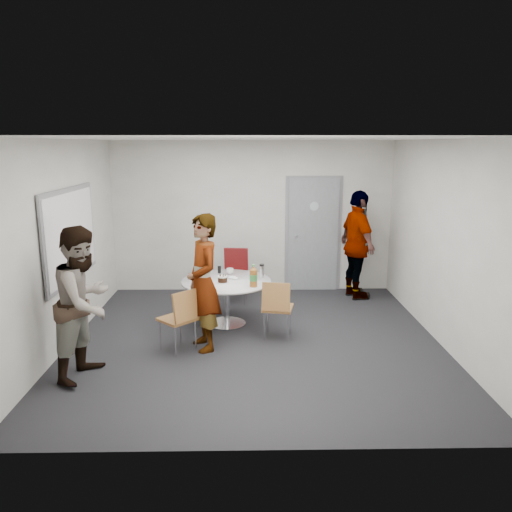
{
  "coord_description": "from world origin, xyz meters",
  "views": [
    {
      "loc": [
        -0.1,
        -6.4,
        2.64
      ],
      "look_at": [
        0.02,
        0.25,
        1.14
      ],
      "focal_mm": 35.0,
      "sensor_mm": 36.0,
      "label": 1
    }
  ],
  "objects_px": {
    "chair_near_right": "(277,304)",
    "person_main": "(203,283)",
    "whiteboard": "(71,235)",
    "chair_near_left": "(181,315)",
    "person_right": "(357,245)",
    "chair_far": "(235,269)",
    "table": "(228,286)",
    "door": "(313,235)",
    "person_left": "(84,303)"
  },
  "relations": [
    {
      "from": "door",
      "to": "chair_near_right",
      "type": "bearing_deg",
      "value": -108.23
    },
    {
      "from": "chair_far",
      "to": "person_main",
      "type": "height_order",
      "value": "person_main"
    },
    {
      "from": "chair_near_left",
      "to": "chair_near_right",
      "type": "xyz_separation_m",
      "value": [
        1.25,
        0.41,
        -0.0
      ]
    },
    {
      "from": "door",
      "to": "whiteboard",
      "type": "bearing_deg",
      "value": -147.34
    },
    {
      "from": "table",
      "to": "chair_near_left",
      "type": "xyz_separation_m",
      "value": [
        -0.57,
        -0.99,
        -0.08
      ]
    },
    {
      "from": "table",
      "to": "person_main",
      "type": "xyz_separation_m",
      "value": [
        -0.29,
        -0.85,
        0.3
      ]
    },
    {
      "from": "chair_far",
      "to": "chair_near_right",
      "type": "bearing_deg",
      "value": 113.86
    },
    {
      "from": "chair_near_right",
      "to": "person_main",
      "type": "relative_size",
      "value": 0.47
    },
    {
      "from": "door",
      "to": "whiteboard",
      "type": "distance_m",
      "value": 4.25
    },
    {
      "from": "chair_near_left",
      "to": "person_right",
      "type": "distance_m",
      "value": 3.6
    },
    {
      "from": "chair_far",
      "to": "table",
      "type": "bearing_deg",
      "value": 91.29
    },
    {
      "from": "table",
      "to": "chair_near_left",
      "type": "relative_size",
      "value": 1.56
    },
    {
      "from": "chair_near_left",
      "to": "table",
      "type": "bearing_deg",
      "value": 14.78
    },
    {
      "from": "table",
      "to": "person_left",
      "type": "xyz_separation_m",
      "value": [
        -1.57,
        -1.62,
        0.29
      ]
    },
    {
      "from": "door",
      "to": "chair_near_right",
      "type": "distance_m",
      "value": 2.6
    },
    {
      "from": "door",
      "to": "chair_near_left",
      "type": "bearing_deg",
      "value": -125.87
    },
    {
      "from": "person_left",
      "to": "person_main",
      "type": "bearing_deg",
      "value": -42.97
    },
    {
      "from": "person_main",
      "to": "whiteboard",
      "type": "bearing_deg",
      "value": -125.74
    },
    {
      "from": "door",
      "to": "person_left",
      "type": "distance_m",
      "value": 4.61
    },
    {
      "from": "person_right",
      "to": "door",
      "type": "bearing_deg",
      "value": 39.09
    },
    {
      "from": "table",
      "to": "person_main",
      "type": "bearing_deg",
      "value": -108.76
    },
    {
      "from": "person_right",
      "to": "person_left",
      "type": "bearing_deg",
      "value": 114.51
    },
    {
      "from": "whiteboard",
      "to": "person_main",
      "type": "distance_m",
      "value": 1.92
    },
    {
      "from": "whiteboard",
      "to": "person_right",
      "type": "xyz_separation_m",
      "value": [
        4.26,
        1.75,
        -0.51
      ]
    },
    {
      "from": "person_main",
      "to": "person_right",
      "type": "xyz_separation_m",
      "value": [
        2.46,
        2.16,
        0.05
      ]
    },
    {
      "from": "chair_near_right",
      "to": "chair_far",
      "type": "xyz_separation_m",
      "value": [
        -0.6,
        1.77,
        0.05
      ]
    },
    {
      "from": "table",
      "to": "person_left",
      "type": "relative_size",
      "value": 0.74
    },
    {
      "from": "chair_far",
      "to": "person_left",
      "type": "distance_m",
      "value": 3.27
    },
    {
      "from": "whiteboard",
      "to": "chair_near_right",
      "type": "xyz_separation_m",
      "value": [
        2.76,
        -0.14,
        -0.94
      ]
    },
    {
      "from": "chair_far",
      "to": "person_right",
      "type": "bearing_deg",
      "value": -171.67
    },
    {
      "from": "chair_near_right",
      "to": "person_left",
      "type": "height_order",
      "value": "person_left"
    },
    {
      "from": "person_left",
      "to": "table",
      "type": "bearing_deg",
      "value": -27.95
    },
    {
      "from": "person_main",
      "to": "person_left",
      "type": "height_order",
      "value": "person_main"
    },
    {
      "from": "whiteboard",
      "to": "table",
      "type": "distance_m",
      "value": 2.29
    },
    {
      "from": "door",
      "to": "chair_far",
      "type": "height_order",
      "value": "door"
    },
    {
      "from": "table",
      "to": "door",
      "type": "bearing_deg",
      "value": 51.26
    },
    {
      "from": "chair_near_left",
      "to": "chair_near_right",
      "type": "relative_size",
      "value": 1.01
    },
    {
      "from": "chair_near_right",
      "to": "person_main",
      "type": "height_order",
      "value": "person_main"
    },
    {
      "from": "chair_near_right",
      "to": "door",
      "type": "bearing_deg",
      "value": 83.4
    },
    {
      "from": "table",
      "to": "person_right",
      "type": "relative_size",
      "value": 0.7
    },
    {
      "from": "table",
      "to": "chair_far",
      "type": "relative_size",
      "value": 1.45
    },
    {
      "from": "door",
      "to": "person_right",
      "type": "bearing_deg",
      "value": -37.4
    },
    {
      "from": "whiteboard",
      "to": "person_left",
      "type": "bearing_deg",
      "value": -66.58
    },
    {
      "from": "whiteboard",
      "to": "chair_near_left",
      "type": "distance_m",
      "value": 1.86
    },
    {
      "from": "person_left",
      "to": "person_right",
      "type": "xyz_separation_m",
      "value": [
        3.75,
        2.93,
        0.06
      ]
    },
    {
      "from": "person_right",
      "to": "chair_near_left",
      "type": "bearing_deg",
      "value": 116.46
    },
    {
      "from": "chair_near_right",
      "to": "whiteboard",
      "type": "bearing_deg",
      "value": -171.26
    },
    {
      "from": "chair_far",
      "to": "person_right",
      "type": "distance_m",
      "value": 2.13
    },
    {
      "from": "person_left",
      "to": "chair_near_left",
      "type": "bearing_deg",
      "value": -41.67
    },
    {
      "from": "chair_near_left",
      "to": "person_main",
      "type": "xyz_separation_m",
      "value": [
        0.28,
        0.13,
        0.38
      ]
    }
  ]
}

